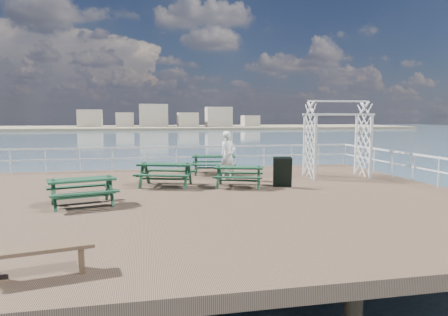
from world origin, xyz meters
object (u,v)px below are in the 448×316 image
Objects in this scene: picnic_table_e at (166,170)px; trellis_arbor at (337,143)px; flat_bench_far at (39,255)px; person at (228,156)px; picnic_table_c at (214,161)px; picnic_table_b at (239,172)px; picnic_table_d at (82,186)px.

trellis_arbor is (7.13, 0.92, 0.81)m from picnic_table_e.
person is (4.91, 8.86, 0.62)m from flat_bench_far.
person reaches higher than flat_bench_far.
picnic_table_e is 8.21m from flat_bench_far.
picnic_table_c is 1.24× the size of flat_bench_far.
flat_bench_far is at bearing -89.04° from picnic_table_e.
person is at bearing -177.56° from trellis_arbor.
picnic_table_c is (-0.31, 3.43, 0.05)m from picnic_table_b.
person is at bearing 109.66° from picnic_table_b.
picnic_table_d is 0.67× the size of trellis_arbor.
picnic_table_d is 3.67m from picnic_table_e.
picnic_table_e is 1.38× the size of flat_bench_far.
flat_bench_far is at bearing -104.28° from picnic_table_c.
flat_bench_far is 13.00m from trellis_arbor.
picnic_table_d reaches higher than picnic_table_b.
trellis_arbor is at bearing 36.89° from picnic_table_b.
picnic_table_d is 5.17m from flat_bench_far.
picnic_table_c is 0.90× the size of picnic_table_e.
person is at bearing 49.15° from flat_bench_far.
person is (0.26, -1.77, 0.38)m from picnic_table_c.
picnic_table_d is 0.91× the size of picnic_table_e.
person is at bearing -72.37° from picnic_table_c.
flat_bench_far is at bearing -133.90° from trellis_arbor.
picnic_table_c is 11.60m from flat_bench_far.
picnic_table_e is 2.72m from person.
flat_bench_far is (-4.96, -7.20, -0.18)m from picnic_table_b.
picnic_table_c is at bearing 69.11° from picnic_table_e.
picnic_table_d is 1.10× the size of person.
picnic_table_d is at bearing -115.04° from picnic_table_e.
picnic_table_b is 0.98× the size of picnic_table_c.
trellis_arbor is at bearing 30.76° from flat_bench_far.
picnic_table_b is at bearing -114.86° from person.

